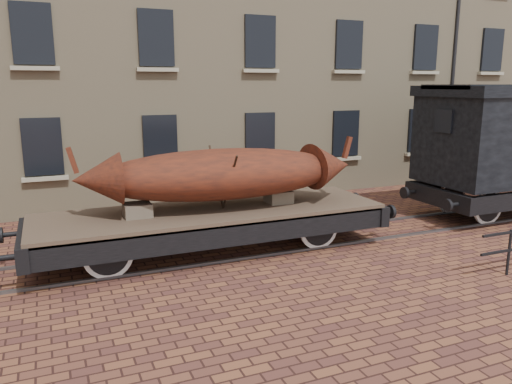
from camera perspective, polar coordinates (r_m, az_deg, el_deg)
name	(u,v)px	position (r m, az deg, el deg)	size (l,w,h in m)	color
ground	(300,241)	(13.11, 5.05, -5.62)	(90.00, 90.00, 0.00)	#4F2A24
warehouse_cream	(257,14)	(23.00, 0.06, 19.70)	(40.00, 10.19, 14.00)	tan
rail_track	(300,240)	(13.10, 5.05, -5.49)	(30.00, 1.52, 0.06)	#59595E
flatcar_wagon	(212,218)	(11.97, -5.02, -3.00)	(9.28, 2.52, 1.40)	#4B3B2A
iron_boat	(223,174)	(11.82, -3.84, 2.09)	(6.85, 2.23, 1.63)	maroon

